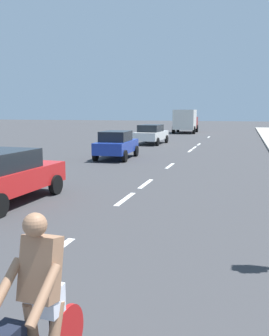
# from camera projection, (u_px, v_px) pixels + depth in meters

# --- Properties ---
(ground_plane) EXTENTS (160.00, 160.00, 0.00)m
(ground_plane) POSITION_uv_depth(u_px,v_px,m) (173.00, 164.00, 19.35)
(ground_plane) COLOR #38383A
(lane_stripe_2) EXTENTS (0.16, 1.80, 0.01)m
(lane_stripe_2) POSITION_uv_depth(u_px,v_px,m) (51.00, 254.00, 7.19)
(lane_stripe_2) COLOR white
(lane_stripe_2) RESTS_ON ground
(lane_stripe_3) EXTENTS (0.16, 1.80, 0.01)m
(lane_stripe_3) POSITION_uv_depth(u_px,v_px,m) (125.00, 199.00, 11.65)
(lane_stripe_3) COLOR white
(lane_stripe_3) RESTS_ON ground
(lane_stripe_4) EXTENTS (0.16, 1.80, 0.01)m
(lane_stripe_4) POSITION_uv_depth(u_px,v_px,m) (146.00, 184.00, 14.08)
(lane_stripe_4) COLOR white
(lane_stripe_4) RESTS_ON ground
(lane_stripe_5) EXTENTS (0.16, 1.80, 0.01)m
(lane_stripe_5) POSITION_uv_depth(u_px,v_px,m) (170.00, 166.00, 18.61)
(lane_stripe_5) COLOR white
(lane_stripe_5) RESTS_ON ground
(lane_stripe_6) EXTENTS (0.16, 1.80, 0.01)m
(lane_stripe_6) POSITION_uv_depth(u_px,v_px,m) (190.00, 151.00, 25.60)
(lane_stripe_6) COLOR white
(lane_stripe_6) RESTS_ON ground
(lane_stripe_7) EXTENTS (0.16, 1.80, 0.01)m
(lane_stripe_7) POSITION_uv_depth(u_px,v_px,m) (194.00, 148.00, 27.72)
(lane_stripe_7) COLOR white
(lane_stripe_7) RESTS_ON ground
(lane_stripe_8) EXTENTS (0.16, 1.80, 0.01)m
(lane_stripe_8) POSITION_uv_depth(u_px,v_px,m) (199.00, 144.00, 30.38)
(lane_stripe_8) COLOR white
(lane_stripe_8) RESTS_ON ground
(lane_stripe_9) EXTENTS (0.16, 1.80, 0.01)m
(lane_stripe_9) POSITION_uv_depth(u_px,v_px,m) (209.00, 137.00, 38.85)
(lane_stripe_9) COLOR white
(lane_stripe_9) RESTS_ON ground
(cyclist) EXTENTS (0.63, 1.71, 1.82)m
(cyclist) POSITION_uv_depth(u_px,v_px,m) (31.00, 319.00, 3.44)
(cyclist) COLOR black
(cyclist) RESTS_ON ground
(parked_car_red) EXTENTS (2.07, 4.27, 1.57)m
(parked_car_red) POSITION_uv_depth(u_px,v_px,m) (3.00, 175.00, 11.06)
(parked_car_red) COLOR red
(parked_car_red) RESTS_ON ground
(parked_car_blue) EXTENTS (1.98, 3.97, 1.57)m
(parked_car_blue) POSITION_uv_depth(u_px,v_px,m) (116.00, 144.00, 21.27)
(parked_car_blue) COLOR #1E389E
(parked_car_blue) RESTS_ON ground
(parked_car_white) EXTENTS (2.15, 4.44, 1.57)m
(parked_car_white) POSITION_uv_depth(u_px,v_px,m) (151.00, 134.00, 30.63)
(parked_car_white) COLOR white
(parked_car_white) RESTS_ON ground
(delivery_truck) EXTENTS (2.85, 6.32, 2.80)m
(delivery_truck) POSITION_uv_depth(u_px,v_px,m) (186.00, 120.00, 45.73)
(delivery_truck) COLOR maroon
(delivery_truck) RESTS_ON ground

